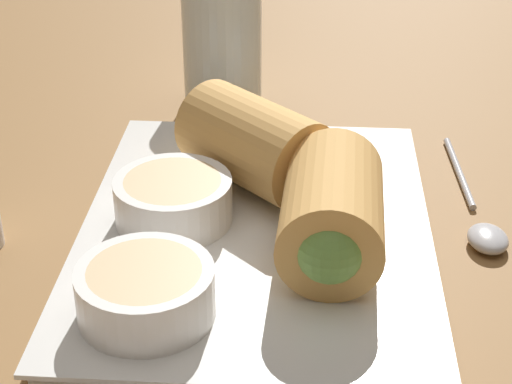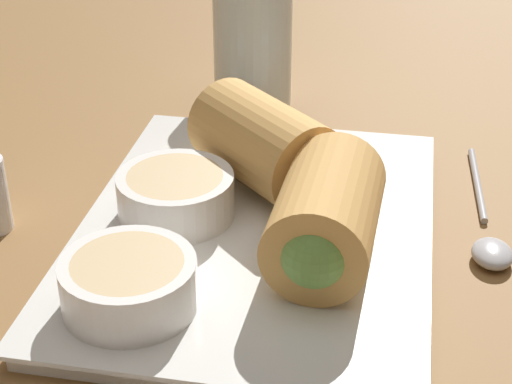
# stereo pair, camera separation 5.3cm
# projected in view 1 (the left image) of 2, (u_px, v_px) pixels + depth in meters

# --- Properties ---
(table_surface) EXTENTS (1.80, 1.40, 0.02)m
(table_surface) POSITION_uv_depth(u_px,v_px,m) (233.00, 249.00, 0.57)
(table_surface) COLOR olive
(table_surface) RESTS_ON ground
(serving_plate) EXTENTS (0.30, 0.22, 0.01)m
(serving_plate) POSITION_uv_depth(u_px,v_px,m) (256.00, 235.00, 0.55)
(serving_plate) COLOR silver
(serving_plate) RESTS_ON table_surface
(roll_front_left) EXTENTS (0.11, 0.06, 0.06)m
(roll_front_left) POSITION_uv_depth(u_px,v_px,m) (332.00, 216.00, 0.50)
(roll_front_left) COLOR #DBA356
(roll_front_left) RESTS_ON serving_plate
(roll_front_right) EXTENTS (0.11, 0.11, 0.06)m
(roll_front_right) POSITION_uv_depth(u_px,v_px,m) (260.00, 146.00, 0.57)
(roll_front_right) COLOR #DBA356
(roll_front_right) RESTS_ON serving_plate
(dipping_bowl_near) EXTENTS (0.08, 0.08, 0.03)m
(dipping_bowl_near) POSITION_uv_depth(u_px,v_px,m) (173.00, 198.00, 0.54)
(dipping_bowl_near) COLOR white
(dipping_bowl_near) RESTS_ON serving_plate
(dipping_bowl_far) EXTENTS (0.08, 0.08, 0.03)m
(dipping_bowl_far) POSITION_uv_depth(u_px,v_px,m) (146.00, 290.00, 0.46)
(dipping_bowl_far) COLOR white
(dipping_bowl_far) RESTS_ON serving_plate
(spoon) EXTENTS (0.17, 0.03, 0.01)m
(spoon) POSITION_uv_depth(u_px,v_px,m) (482.00, 225.00, 0.56)
(spoon) COLOR #B2B2B7
(spoon) RESTS_ON table_surface
(drinking_glass) EXTENTS (0.07, 0.07, 0.11)m
(drinking_glass) POSITION_uv_depth(u_px,v_px,m) (222.00, 44.00, 0.72)
(drinking_glass) COLOR silver
(drinking_glass) RESTS_ON table_surface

